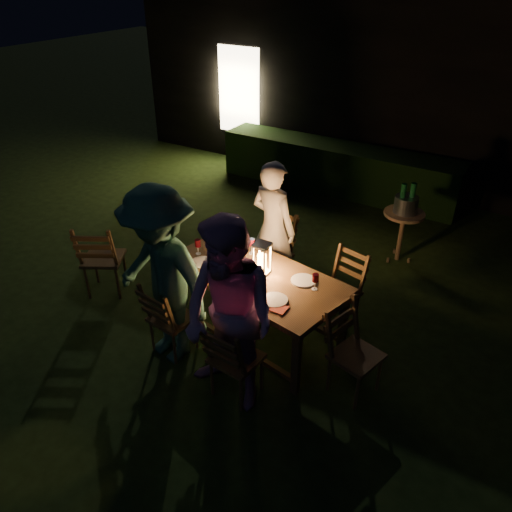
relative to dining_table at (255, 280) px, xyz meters
The scene contains 29 objects.
garden_envelope 6.59m from the dining_table, 93.09° to the left, with size 40.00×40.00×3.20m.
dining_table is the anchor object (origin of this frame).
chair_near_left 0.99m from the dining_table, 130.97° to the right, with size 0.45×0.48×0.90m.
chair_near_right 0.99m from the dining_table, 70.24° to the right, with size 0.45×0.47×0.93m.
chair_far_left 0.98m from the dining_table, 109.68° to the left, with size 0.50×0.53×1.02m.
chair_far_right 1.04m from the dining_table, 43.67° to the left, with size 0.50×0.52×0.90m.
chair_end 1.30m from the dining_table, 10.62° to the right, with size 0.54×0.52×0.94m.
chair_spare 2.02m from the dining_table, behind, with size 0.63×0.64×1.01m.
person_house_side 0.94m from the dining_table, 108.07° to the left, with size 0.60×0.40×1.65m, color silver.
person_opp_right 0.96m from the dining_table, 71.93° to the right, with size 0.90×0.70×1.86m, color #B37BAF.
person_opp_left 0.96m from the dining_table, 129.45° to the right, with size 1.21×0.70×1.88m, color #2F5E4B.
lantern 0.25m from the dining_table, 34.31° to the left, with size 0.16×0.16×0.35m.
plate_far_left 0.60m from the dining_table, 147.51° to the left, with size 0.25×0.25×0.01m, color white.
plate_near_left 0.60m from the dining_table, 168.89° to the right, with size 0.25×0.25×0.01m, color white.
plate_far_right 0.51m from the dining_table, 15.36° to the left, with size 0.25×0.25×0.01m, color white.
plate_near_right 0.51m from the dining_table, 36.74° to the right, with size 0.25×0.25×0.01m, color white.
wineglass_a 0.44m from the dining_table, 126.28° to the left, with size 0.06×0.06×0.18m, color #59070F, non-canonical shape.
wineglass_b 0.75m from the dining_table, behind, with size 0.06×0.06×0.18m, color #59070F, non-canonical shape.
wineglass_c 0.44m from the dining_table, 53.72° to the right, with size 0.06×0.06×0.18m, color #59070F, non-canonical shape.
wineglass_d 0.67m from the dining_table, ahead, with size 0.06×0.06×0.18m, color #59070F, non-canonical shape.
wineglass_e 0.36m from the dining_table, 119.13° to the right, with size 0.06×0.06×0.18m, color silver, non-canonical shape.
bottle_table 0.33m from the dining_table, 169.31° to the left, with size 0.07×0.07×0.28m, color #0F471E.
napkin_left 0.36m from the dining_table, 125.81° to the right, with size 0.18×0.14×0.01m, color red.
napkin_right 0.63m from the dining_table, 39.30° to the right, with size 0.18×0.14×0.01m, color red.
phone 0.69m from the dining_table, 164.87° to the right, with size 0.14×0.07×0.01m, color black.
side_table 2.49m from the dining_table, 70.18° to the left, with size 0.53×0.53×0.71m.
ice_bucket 2.50m from the dining_table, 70.18° to the left, with size 0.30×0.30×0.22m, color #A5A8AD.
bottle_bucket_a 2.44m from the dining_table, 70.97° to the left, with size 0.07×0.07×0.32m, color #0F471E.
bottle_bucket_b 2.55m from the dining_table, 69.43° to the left, with size 0.07×0.07×0.32m, color #0F471E.
Camera 1 is at (2.56, -4.00, 3.56)m, focal length 35.00 mm.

